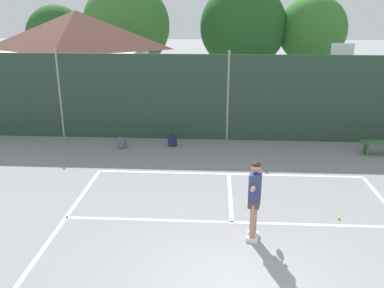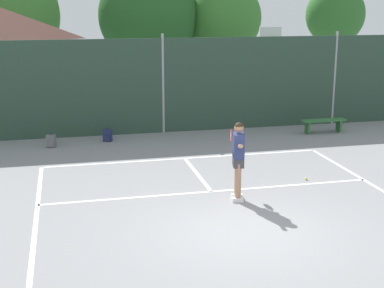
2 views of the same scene
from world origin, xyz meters
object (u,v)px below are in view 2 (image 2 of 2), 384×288
Objects in this scene: tennis_player at (238,154)px; backpack_navy at (107,136)px; tennis_ball at (306,179)px; backpack_grey at (51,141)px; courtside_bench at (324,123)px; basketball_hoop at (269,59)px.

backpack_navy is (-2.49, 6.34, -0.92)m from tennis_player.
backpack_grey is at bearing 142.61° from tennis_ball.
backpack_grey is at bearing 179.26° from courtside_bench.
backpack_navy is 7.54m from courtside_bench.
tennis_ball is 0.14× the size of backpack_navy.
tennis_ball is 0.04× the size of courtside_bench.
backpack_navy is (-6.67, -2.79, -2.12)m from basketball_hoop.
courtside_bench is (0.85, -3.28, -1.95)m from basketball_hoop.
tennis_player reaches higher than backpack_grey.
basketball_hoop is 7.53m from backpack_navy.
backpack_grey is at bearing -159.54° from basketball_hoop.
basketball_hoop reaches higher than backpack_navy.
tennis_ball is (2.19, 1.00, -1.08)m from tennis_player.
tennis_player is 7.41m from backpack_grey.
tennis_ball is 5.62m from courtside_bench.
courtside_bench is at bearing 49.25° from tennis_player.
tennis_ball is at bearing -103.74° from basketball_hoop.
basketball_hoop is 10.11m from tennis_player.
tennis_player reaches higher than tennis_ball.
tennis_player is 2.64m from tennis_ball.
courtside_bench is (7.52, -0.50, 0.17)m from backpack_navy.
courtside_bench is at bearing 59.60° from tennis_ball.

